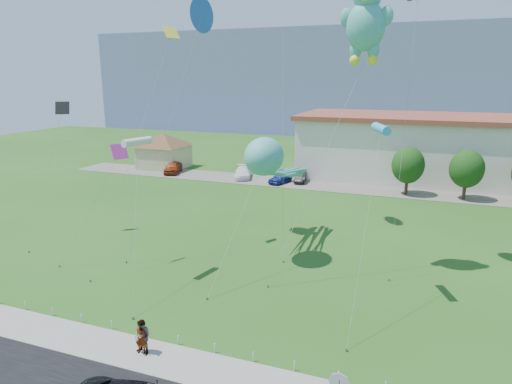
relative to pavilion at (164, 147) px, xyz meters
The scene contains 22 objects.
ground 45.05m from the pavilion, 57.72° to the right, with size 160.00×160.00×0.00m, color #234D15.
sidewalk 47.39m from the pavilion, 59.50° to the right, with size 80.00×2.50×0.10m, color gray.
parking_strip 24.37m from the pavilion, ahead, with size 70.00×6.00×0.06m, color #59544C.
hill_ridge 85.96m from the pavilion, 73.69° to the left, with size 160.00×50.00×25.00m, color slate.
pavilion is the anchor object (origin of this frame).
rope_fence 46.13m from the pavilion, 58.59° to the right, with size 26.05×0.05×0.50m.
tree_near 34.24m from the pavilion, ahead, with size 3.60×3.60×5.47m.
tree_mid 40.20m from the pavilion, ahead, with size 3.60×3.60×5.47m.
pedestrian_left 47.19m from the pavilion, 59.66° to the right, with size 0.60×0.39×1.63m, color gray.
pedestrian_right 47.23m from the pavilion, 59.57° to the right, with size 0.84×0.66×1.73m, color gray.
parked_car_red 4.95m from the pavilion, 43.23° to the right, with size 1.85×4.61×1.57m, color maroon.
parked_car_white 13.85m from the pavilion, 10.61° to the right, with size 2.00×4.91×1.42m, color white.
parked_car_blue 19.47m from the pavilion, 10.94° to the right, with size 1.56×3.87×1.32m, color navy.
parked_car_black 21.41m from the pavilion, ahead, with size 1.32×3.79×1.25m, color black.
octopus_kite 36.53m from the pavilion, 45.94° to the right, with size 2.67×14.06×8.95m.
teddy_bear_kite 43.04m from the pavilion, 39.59° to the right, with size 6.14×6.76×18.90m.
small_kite_yellow 34.14m from the pavilion, 57.71° to the right, with size 2.24×9.61×16.53m.
small_kite_white 38.04m from the pavilion, 60.33° to the right, with size 3.15×6.63×9.41m.
small_kite_cyan 45.48m from the pavilion, 42.29° to the right, with size 0.59×7.96×10.55m.
small_kite_blue 33.01m from the pavilion, 51.66° to the right, with size 3.22×9.16×18.28m.
small_kite_pink 35.26m from the pavilion, 63.49° to the right, with size 4.32×3.53×8.41m.
small_kite_black 29.29m from the pavilion, 74.64° to the right, with size 1.34×6.30×10.92m.
Camera 1 is at (11.74, -18.83, 12.96)m, focal length 32.00 mm.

